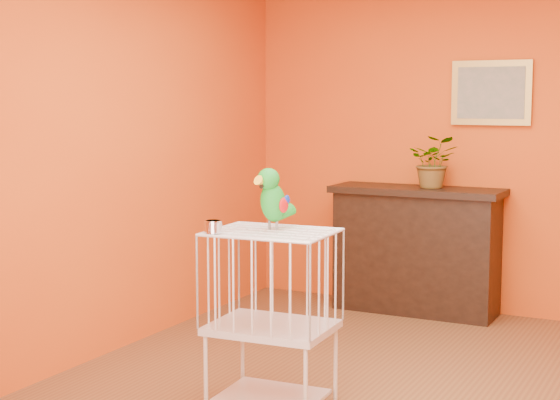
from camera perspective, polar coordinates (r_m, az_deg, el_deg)
The scene contains 8 objects.
ground at distance 5.06m, azimuth 7.33°, elevation -13.00°, with size 4.50×4.50×0.00m, color brown.
room_shell at distance 4.76m, azimuth 7.61°, elevation 5.24°, with size 4.50×4.50×4.50m.
console_cabinet at distance 6.94m, azimuth 9.02°, elevation -3.29°, with size 1.36×0.49×1.01m.
potted_plant at distance 6.81m, azimuth 10.18°, elevation 2.12°, with size 0.37×0.41×0.32m, color #26722D.
framed_picture at distance 6.89m, azimuth 13.87°, elevation 6.94°, with size 0.62×0.04×0.50m.
birdcage at distance 4.70m, azimuth -0.55°, elevation -7.86°, with size 0.67×0.53×1.00m.
feed_cup at distance 4.53m, azimuth -4.46°, elevation -1.78°, with size 0.09×0.09×0.07m, color silver.
parrot at distance 4.65m, azimuth -0.48°, elevation 0.14°, with size 0.18×0.31×0.34m.
Camera 1 is at (1.59, -4.49, 1.70)m, focal length 55.00 mm.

